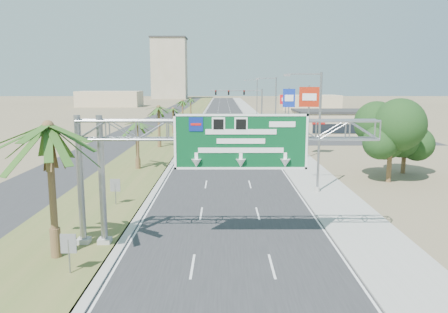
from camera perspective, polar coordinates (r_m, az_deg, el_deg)
name	(u,v)px	position (r m, az deg, el deg)	size (l,w,h in m)	color
road	(224,116)	(124.05, 0.04, 5.35)	(12.00, 300.00, 0.02)	#28282B
sidewalk_right	(254,116)	(124.38, 3.97, 5.36)	(4.00, 300.00, 0.10)	#9E9B93
median_grass	(189,116)	(124.41, -4.59, 5.36)	(7.00, 300.00, 0.12)	#50612A
opposing_road	(164,116)	(125.15, -7.80, 5.30)	(8.00, 300.00, 0.02)	#28282B
sign_gantry	(212,140)	(23.85, -1.58, 2.20)	(16.75, 1.24, 7.50)	gray
palm_near	(48,127)	(23.51, -22.00, 3.54)	(5.70, 5.70, 8.35)	brown
palm_row_b	(137,124)	(46.79, -11.33, 4.21)	(3.99, 3.99, 5.95)	brown
palm_row_c	(159,108)	(62.47, -8.54, 6.29)	(3.99, 3.99, 6.75)	brown
palm_row_d	(173,109)	(80.37, -6.67, 6.15)	(3.99, 3.99, 5.45)	brown
palm_row_e	(182,101)	(99.21, -5.44, 7.19)	(3.99, 3.99, 6.15)	brown
palm_row_f	(191,99)	(124.13, -4.39, 7.50)	(3.99, 3.99, 5.75)	brown
streetlight_near	(317,137)	(36.82, 12.02, 2.46)	(3.27, 0.44, 10.00)	gray
streetlight_mid	(274,113)	(66.33, 6.58, 5.68)	(3.27, 0.44, 10.00)	gray
streetlight_far	(256,102)	(102.11, 4.22, 7.05)	(3.27, 0.44, 10.00)	gray
signal_mast	(251,105)	(85.98, 3.61, 6.70)	(10.28, 0.71, 8.00)	gray
store_building	(345,122)	(83.13, 15.55, 4.30)	(18.00, 10.00, 4.00)	#CEB38B
oak_near	(391,134)	(42.88, 21.01, 2.79)	(4.50, 4.50, 6.80)	brown
oak_far	(405,136)	(47.76, 22.60, 2.46)	(3.50, 3.50, 5.60)	brown
median_signback_a	(69,247)	(22.38, -19.64, -11.03)	(0.75, 0.08, 2.08)	gray
median_signback_b	(115,187)	(33.60, -14.02, -3.91)	(0.75, 0.08, 2.08)	gray
tower_distant	(169,69)	(265.73, -7.14, 11.29)	(20.00, 16.00, 35.00)	tan
building_distant_left	(110,99)	(179.44, -14.67, 7.30)	(24.00, 14.00, 6.00)	#CEB38B
building_distant_right	(309,102)	(156.85, 11.10, 6.97)	(20.00, 12.00, 5.00)	#CEB38B
car_left_lane	(191,145)	(59.84, -4.33, 1.48)	(1.73, 4.30, 1.46)	black
car_mid_lane	(224,134)	(72.86, 0.05, 3.00)	(1.66, 4.77, 1.57)	#670C09
car_right_lane	(240,129)	(80.21, 2.12, 3.58)	(2.56, 5.56, 1.55)	gray
car_far	(203,124)	(89.77, -2.75, 4.21)	(2.12, 5.22, 1.51)	black
pole_sign_red_near	(309,101)	(54.49, 11.04, 7.12)	(2.42, 0.64, 8.86)	gray
pole_sign_blue	(289,100)	(73.46, 8.47, 7.27)	(2.02, 0.49, 8.39)	gray
pole_sign_red_far	(286,102)	(84.83, 8.06, 7.08)	(2.22, 0.73, 7.14)	gray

